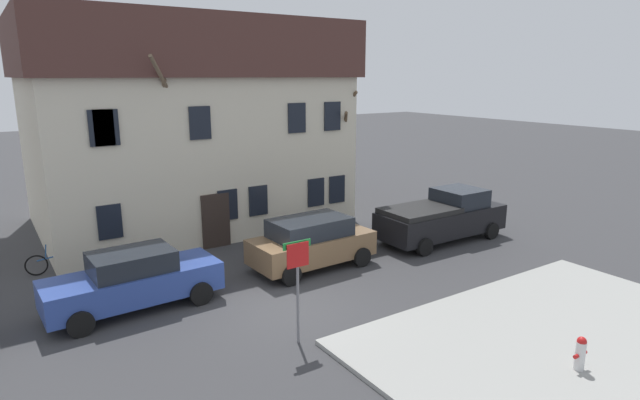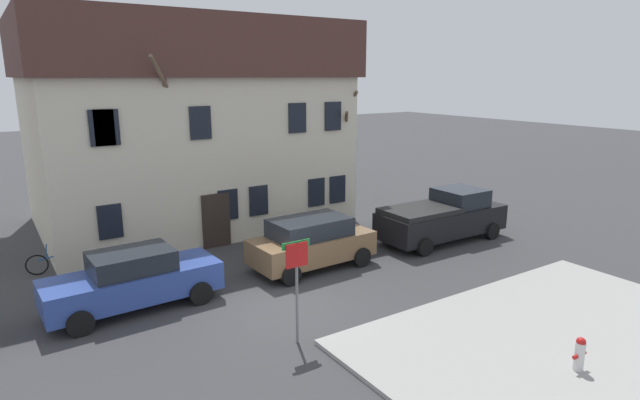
{
  "view_description": "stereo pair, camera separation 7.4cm",
  "coord_description": "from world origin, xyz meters",
  "px_view_note": "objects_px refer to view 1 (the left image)",
  "views": [
    {
      "loc": [
        -6.88,
        -12.19,
        6.47
      ],
      "look_at": [
        2.48,
        1.94,
        2.42
      ],
      "focal_mm": 29.3,
      "sensor_mm": 36.0,
      "label": 1
    },
    {
      "loc": [
        -6.82,
        -12.23,
        6.47
      ],
      "look_at": [
        2.48,
        1.94,
        2.42
      ],
      "focal_mm": 29.3,
      "sensor_mm": 36.0,
      "label": 2
    }
  ],
  "objects_px": {
    "tree_bare_far": "(137,147)",
    "bicycle_leaning": "(54,263)",
    "building_main": "(185,123)",
    "tree_bare_end": "(328,150)",
    "pickup_truck_black": "(442,217)",
    "car_blue_sedan": "(133,280)",
    "street_sign_pole": "(298,272)",
    "car_brown_wagon": "(311,242)",
    "fire_hydrant": "(580,353)"
  },
  "relations": [
    {
      "from": "tree_bare_far",
      "to": "bicycle_leaning",
      "type": "relative_size",
      "value": 4.24
    },
    {
      "from": "building_main",
      "to": "tree_bare_end",
      "type": "height_order",
      "value": "building_main"
    },
    {
      "from": "pickup_truck_black",
      "to": "bicycle_leaning",
      "type": "xyz_separation_m",
      "value": [
        -13.54,
        4.6,
        -0.6
      ]
    },
    {
      "from": "building_main",
      "to": "tree_bare_far",
      "type": "distance_m",
      "value": 4.7
    },
    {
      "from": "car_blue_sedan",
      "to": "street_sign_pole",
      "type": "bearing_deg",
      "value": -55.98
    },
    {
      "from": "car_brown_wagon",
      "to": "street_sign_pole",
      "type": "distance_m",
      "value": 5.3
    },
    {
      "from": "car_brown_wagon",
      "to": "fire_hydrant",
      "type": "bearing_deg",
      "value": -81.26
    },
    {
      "from": "pickup_truck_black",
      "to": "bicycle_leaning",
      "type": "relative_size",
      "value": 3.15
    },
    {
      "from": "tree_bare_far",
      "to": "street_sign_pole",
      "type": "relative_size",
      "value": 2.8
    },
    {
      "from": "building_main",
      "to": "street_sign_pole",
      "type": "distance_m",
      "value": 12.9
    },
    {
      "from": "tree_bare_end",
      "to": "street_sign_pole",
      "type": "bearing_deg",
      "value": -127.98
    },
    {
      "from": "street_sign_pole",
      "to": "fire_hydrant",
      "type": "bearing_deg",
      "value": -46.35
    },
    {
      "from": "car_brown_wagon",
      "to": "street_sign_pole",
      "type": "bearing_deg",
      "value": -126.17
    },
    {
      "from": "building_main",
      "to": "bicycle_leaning",
      "type": "distance_m",
      "value": 8.41
    },
    {
      "from": "building_main",
      "to": "fire_hydrant",
      "type": "height_order",
      "value": "building_main"
    },
    {
      "from": "bicycle_leaning",
      "to": "building_main",
      "type": "bearing_deg",
      "value": 32.67
    },
    {
      "from": "fire_hydrant",
      "to": "street_sign_pole",
      "type": "distance_m",
      "value": 6.58
    },
    {
      "from": "fire_hydrant",
      "to": "tree_bare_end",
      "type": "bearing_deg",
      "value": 79.47
    },
    {
      "from": "fire_hydrant",
      "to": "bicycle_leaning",
      "type": "relative_size",
      "value": 0.45
    },
    {
      "from": "pickup_truck_black",
      "to": "fire_hydrant",
      "type": "height_order",
      "value": "pickup_truck_black"
    },
    {
      "from": "tree_bare_far",
      "to": "street_sign_pole",
      "type": "bearing_deg",
      "value": -81.9
    },
    {
      "from": "street_sign_pole",
      "to": "car_blue_sedan",
      "type": "bearing_deg",
      "value": 124.02
    },
    {
      "from": "tree_bare_end",
      "to": "pickup_truck_black",
      "type": "distance_m",
      "value": 5.9
    },
    {
      "from": "car_blue_sedan",
      "to": "bicycle_leaning",
      "type": "xyz_separation_m",
      "value": [
        -1.55,
        4.3,
        -0.49
      ]
    },
    {
      "from": "car_brown_wagon",
      "to": "pickup_truck_black",
      "type": "distance_m",
      "value": 6.06
    },
    {
      "from": "pickup_truck_black",
      "to": "fire_hydrant",
      "type": "distance_m",
      "value": 9.8
    },
    {
      "from": "building_main",
      "to": "car_blue_sedan",
      "type": "xyz_separation_m",
      "value": [
        -4.64,
        -8.26,
        -3.59
      ]
    },
    {
      "from": "bicycle_leaning",
      "to": "tree_bare_end",
      "type": "bearing_deg",
      "value": 1.99
    },
    {
      "from": "tree_bare_far",
      "to": "pickup_truck_black",
      "type": "height_order",
      "value": "tree_bare_far"
    },
    {
      "from": "building_main",
      "to": "car_brown_wagon",
      "type": "relative_size",
      "value": 2.96
    },
    {
      "from": "tree_bare_end",
      "to": "bicycle_leaning",
      "type": "height_order",
      "value": "tree_bare_end"
    },
    {
      "from": "tree_bare_far",
      "to": "tree_bare_end",
      "type": "xyz_separation_m",
      "value": [
        8.25,
        -0.03,
        -0.72
      ]
    },
    {
      "from": "building_main",
      "to": "tree_bare_far",
      "type": "xyz_separation_m",
      "value": [
        -3.06,
        -3.54,
        -0.48
      ]
    },
    {
      "from": "tree_bare_far",
      "to": "car_brown_wagon",
      "type": "height_order",
      "value": "tree_bare_far"
    },
    {
      "from": "bicycle_leaning",
      "to": "tree_bare_far",
      "type": "bearing_deg",
      "value": 7.8
    },
    {
      "from": "tree_bare_far",
      "to": "bicycle_leaning",
      "type": "height_order",
      "value": "tree_bare_far"
    },
    {
      "from": "street_sign_pole",
      "to": "bicycle_leaning",
      "type": "bearing_deg",
      "value": 117.32
    },
    {
      "from": "car_blue_sedan",
      "to": "pickup_truck_black",
      "type": "xyz_separation_m",
      "value": [
        12.0,
        -0.31,
        0.12
      ]
    },
    {
      "from": "building_main",
      "to": "street_sign_pole",
      "type": "bearing_deg",
      "value": -98.1
    },
    {
      "from": "building_main",
      "to": "street_sign_pole",
      "type": "height_order",
      "value": "building_main"
    },
    {
      "from": "tree_bare_end",
      "to": "street_sign_pole",
      "type": "xyz_separation_m",
      "value": [
        -6.97,
        -8.93,
        -1.39
      ]
    },
    {
      "from": "fire_hydrant",
      "to": "bicycle_leaning",
      "type": "bearing_deg",
      "value": 123.86
    },
    {
      "from": "building_main",
      "to": "tree_bare_far",
      "type": "bearing_deg",
      "value": -130.81
    },
    {
      "from": "building_main",
      "to": "pickup_truck_black",
      "type": "bearing_deg",
      "value": -49.38
    },
    {
      "from": "tree_bare_end",
      "to": "pickup_truck_black",
      "type": "xyz_separation_m",
      "value": [
        2.16,
        -5.0,
        -2.27
      ]
    },
    {
      "from": "car_blue_sedan",
      "to": "car_brown_wagon",
      "type": "relative_size",
      "value": 1.12
    },
    {
      "from": "pickup_truck_black",
      "to": "fire_hydrant",
      "type": "bearing_deg",
      "value": -118.58
    },
    {
      "from": "bicycle_leaning",
      "to": "fire_hydrant",
      "type": "bearing_deg",
      "value": -56.14
    },
    {
      "from": "tree_bare_far",
      "to": "tree_bare_end",
      "type": "height_order",
      "value": "tree_bare_far"
    },
    {
      "from": "car_brown_wagon",
      "to": "car_blue_sedan",
      "type": "bearing_deg",
      "value": 179.73
    }
  ]
}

